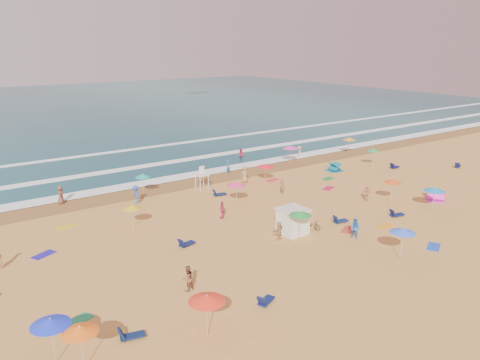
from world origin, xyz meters
TOP-DOWN VIEW (x-y plane):
  - ground at (0.00, 0.00)m, footprint 220.00×220.00m
  - ocean at (0.00, 84.00)m, footprint 220.00×140.00m
  - wet_sand at (0.00, 12.50)m, footprint 220.00×220.00m
  - surf_foam at (0.00, 21.32)m, footprint 200.00×18.70m
  - cabana at (0.43, -5.00)m, footprint 2.00×2.00m
  - cabana_roof at (0.43, -5.00)m, footprint 2.20×2.20m
  - bicycle at (2.33, -5.30)m, footprint 1.05×1.67m
  - lifeguard_stand at (0.55, 9.84)m, footprint 1.20×1.20m
  - beach_umbrellas at (-0.05, -0.64)m, footprint 53.86×27.63m
  - loungers at (5.16, -3.71)m, footprint 48.97×19.96m
  - towels at (-2.26, -2.16)m, footprint 44.03×22.61m
  - popup_tents at (17.67, 0.04)m, footprint 2.56×15.81m
  - beachgoers at (-0.54, 4.89)m, footprint 42.81×28.08m

SIDE VIEW (x-z plane):
  - ground at x=0.00m, z-range 0.00..0.00m
  - ocean at x=0.00m, z-range -0.09..0.09m
  - wet_sand at x=0.00m, z-range 0.01..0.01m
  - towels at x=-2.26m, z-range 0.00..0.03m
  - surf_foam at x=0.00m, z-range 0.08..0.12m
  - loungers at x=5.16m, z-range 0.00..0.34m
  - bicycle at x=2.33m, z-range 0.00..0.83m
  - popup_tents at x=17.67m, z-range 0.00..1.20m
  - beachgoers at x=-0.54m, z-range -0.26..1.87m
  - cabana at x=0.43m, z-range 0.00..2.00m
  - lifeguard_stand at x=0.55m, z-range 0.00..2.10m
  - cabana_roof at x=0.43m, z-range 2.00..2.12m
  - beach_umbrellas at x=-0.05m, z-range 1.91..2.57m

